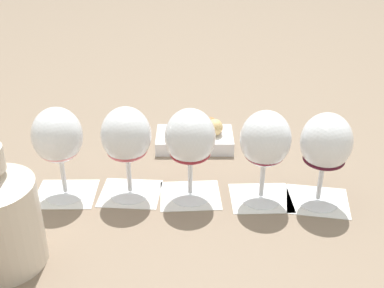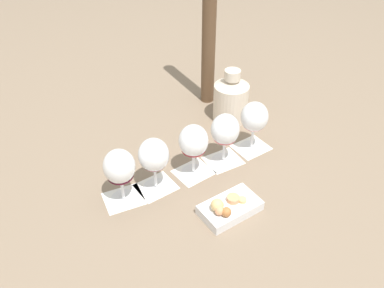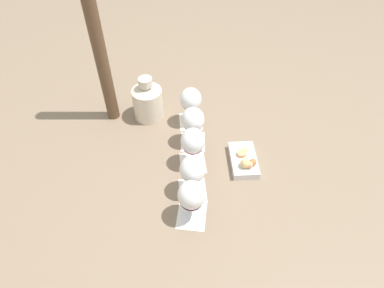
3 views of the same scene
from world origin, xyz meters
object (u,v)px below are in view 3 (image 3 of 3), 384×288
wine_glass_1 (193,121)px  ceramic_vase (148,100)px  wine_glass_0 (191,101)px  wine_glass_4 (191,196)px  snack_dish (244,160)px  umbrella_pole (97,38)px  wine_glass_3 (193,171)px  wine_glass_2 (192,142)px

wine_glass_1 → ceramic_vase: (-0.23, -0.03, -0.03)m
wine_glass_0 → wine_glass_1: bearing=-39.0°
wine_glass_4 → ceramic_vase: bearing=156.9°
snack_dish → umbrella_pole: (-0.54, -0.19, 0.34)m
wine_glass_3 → umbrella_pole: size_ratio=0.23×
wine_glass_2 → wine_glass_4: size_ratio=1.00×
wine_glass_1 → umbrella_pole: 0.44m
umbrella_pole → wine_glass_0: bearing=40.1°
wine_glass_0 → wine_glass_3: size_ratio=1.00×
wine_glass_0 → wine_glass_2: bearing=-41.7°
wine_glass_2 → snack_dish: size_ratio=0.91×
umbrella_pole → wine_glass_4: bearing=-9.3°
snack_dish → ceramic_vase: bearing=-168.8°
wine_glass_2 → wine_glass_3: bearing=-43.0°
wine_glass_2 → snack_dish: wine_glass_2 is taller
wine_glass_3 → umbrella_pole: (-0.50, 0.02, 0.25)m
wine_glass_4 → snack_dish: bearing=95.7°
wine_glass_2 → wine_glass_4: 0.22m
wine_glass_1 → wine_glass_3: (0.17, -0.16, -0.00)m
wine_glass_4 → snack_dish: wine_glass_4 is taller
wine_glass_1 → wine_glass_3: bearing=-43.7°
wine_glass_2 → snack_dish: (0.13, 0.13, -0.09)m
wine_glass_0 → wine_glass_1: same height
wine_glass_1 → wine_glass_2: size_ratio=1.00×
wine_glass_0 → ceramic_vase: (-0.15, -0.10, -0.03)m
wine_glass_0 → wine_glass_3: bearing=-42.2°
wine_glass_3 → wine_glass_2: bearing=137.0°
wine_glass_3 → snack_dish: size_ratio=0.91×
wine_glass_0 → wine_glass_1: 0.11m
wine_glass_1 → snack_dish: 0.23m
wine_glass_0 → wine_glass_2: size_ratio=1.00×
wine_glass_4 → wine_glass_2: bearing=136.0°
ceramic_vase → wine_glass_1: bearing=6.9°
ceramic_vase → umbrella_pole: umbrella_pole is taller
wine_glass_0 → wine_glass_4: (0.32, -0.30, 0.00)m
wine_glass_3 → umbrella_pole: bearing=177.3°
wine_glass_1 → ceramic_vase: ceramic_vase is taller
wine_glass_1 → umbrella_pole: umbrella_pole is taller
wine_glass_1 → ceramic_vase: size_ratio=0.87×
wine_glass_0 → wine_glass_2: same height
umbrella_pole → wine_glass_2: bearing=8.6°
wine_glass_4 → snack_dish: 0.30m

